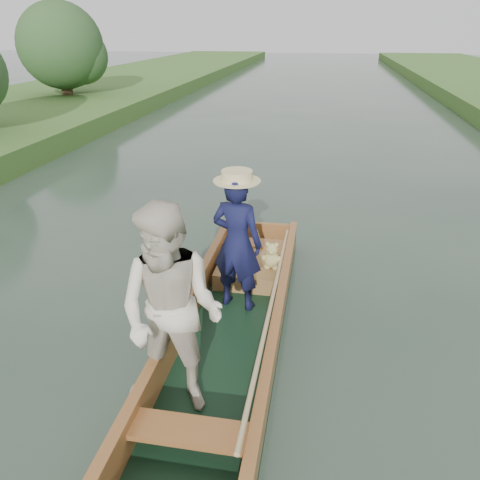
# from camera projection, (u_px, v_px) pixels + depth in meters

# --- Properties ---
(ground) EXTENTS (120.00, 120.00, 0.00)m
(ground) POSITION_uv_depth(u_px,v_px,m) (231.00, 340.00, 5.20)
(ground) COLOR #283D30
(ground) RESTS_ON ground
(trees_far) EXTENTS (22.75, 12.89, 4.61)m
(trees_far) POSITION_uv_depth(u_px,v_px,m) (343.00, 57.00, 11.79)
(trees_far) COLOR #47331E
(trees_far) RESTS_ON ground
(punt) EXTENTS (1.34, 5.00, 1.98)m
(punt) POSITION_uv_depth(u_px,v_px,m) (211.00, 301.00, 4.64)
(punt) COLOR black
(punt) RESTS_ON ground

